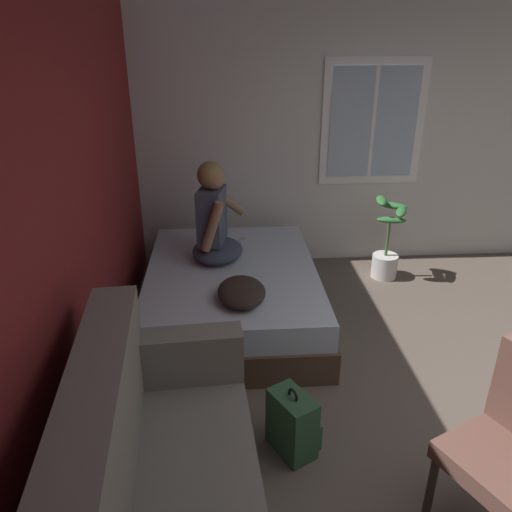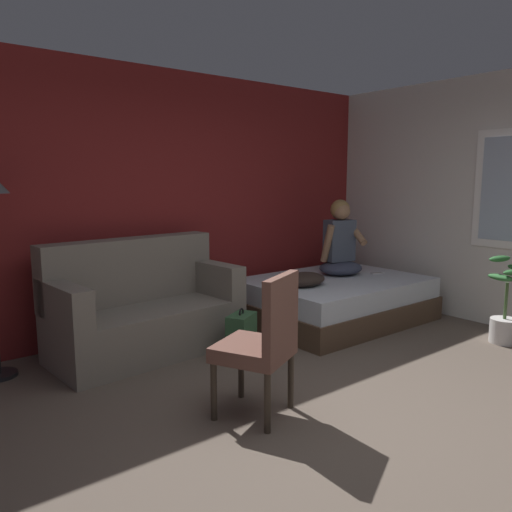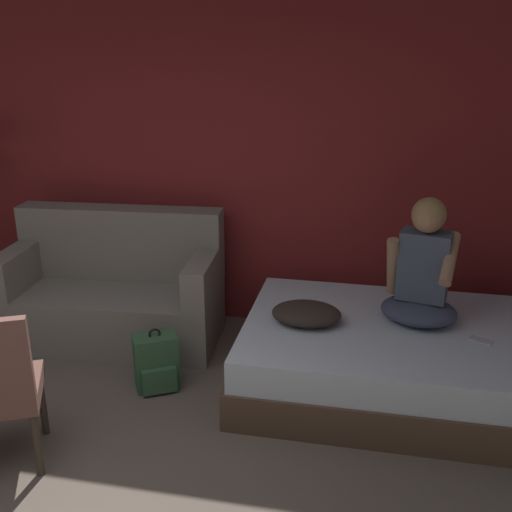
{
  "view_description": "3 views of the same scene",
  "coord_description": "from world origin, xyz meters",
  "px_view_note": "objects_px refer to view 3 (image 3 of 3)",
  "views": [
    {
      "loc": [
        -2.11,
        1.92,
        2.34
      ],
      "look_at": [
        0.59,
        1.73,
        1.11
      ],
      "focal_mm": 35.0,
      "sensor_mm": 36.0,
      "label": 1
    },
    {
      "loc": [
        -2.41,
        -1.89,
        1.59
      ],
      "look_at": [
        0.58,
        1.87,
        0.85
      ],
      "focal_mm": 35.0,
      "sensor_mm": 36.0,
      "label": 2
    },
    {
      "loc": [
        1.59,
        -1.94,
        2.3
      ],
      "look_at": [
        0.78,
        2.0,
        0.87
      ],
      "focal_mm": 42.0,
      "sensor_mm": 36.0,
      "label": 3
    }
  ],
  "objects_px": {
    "couch": "(116,291)",
    "backpack": "(157,363)",
    "bed": "(383,357)",
    "throw_pillow": "(306,313)",
    "cell_phone": "(481,340)",
    "person_seated": "(423,273)"
  },
  "relations": [
    {
      "from": "couch",
      "to": "cell_phone",
      "type": "relative_size",
      "value": 12.18
    },
    {
      "from": "couch",
      "to": "person_seated",
      "type": "bearing_deg",
      "value": -6.1
    },
    {
      "from": "backpack",
      "to": "cell_phone",
      "type": "xyz_separation_m",
      "value": [
        2.16,
        0.22,
        0.29
      ]
    },
    {
      "from": "couch",
      "to": "backpack",
      "type": "relative_size",
      "value": 3.83
    },
    {
      "from": "bed",
      "to": "throw_pillow",
      "type": "relative_size",
      "value": 4.13
    },
    {
      "from": "couch",
      "to": "backpack",
      "type": "height_order",
      "value": "couch"
    },
    {
      "from": "backpack",
      "to": "person_seated",
      "type": "bearing_deg",
      "value": 14.57
    },
    {
      "from": "couch",
      "to": "backpack",
      "type": "xyz_separation_m",
      "value": [
        0.61,
        -0.72,
        -0.2
      ]
    },
    {
      "from": "couch",
      "to": "throw_pillow",
      "type": "distance_m",
      "value": 1.69
    },
    {
      "from": "bed",
      "to": "person_seated",
      "type": "height_order",
      "value": "person_seated"
    },
    {
      "from": "couch",
      "to": "throw_pillow",
      "type": "xyz_separation_m",
      "value": [
        1.62,
        -0.45,
        0.16
      ]
    },
    {
      "from": "backpack",
      "to": "couch",
      "type": "bearing_deg",
      "value": 130.38
    },
    {
      "from": "throw_pillow",
      "to": "cell_phone",
      "type": "height_order",
      "value": "throw_pillow"
    },
    {
      "from": "cell_phone",
      "to": "couch",
      "type": "bearing_deg",
      "value": -75.0
    },
    {
      "from": "person_seated",
      "to": "cell_phone",
      "type": "height_order",
      "value": "person_seated"
    },
    {
      "from": "backpack",
      "to": "throw_pillow",
      "type": "distance_m",
      "value": 1.11
    },
    {
      "from": "bed",
      "to": "couch",
      "type": "bearing_deg",
      "value": 169.76
    },
    {
      "from": "person_seated",
      "to": "bed",
      "type": "bearing_deg",
      "value": -148.04
    },
    {
      "from": "bed",
      "to": "cell_phone",
      "type": "bearing_deg",
      "value": -10.02
    },
    {
      "from": "bed",
      "to": "throw_pillow",
      "type": "xyz_separation_m",
      "value": [
        -0.54,
        -0.06,
        0.31
      ]
    },
    {
      "from": "bed",
      "to": "cell_phone",
      "type": "xyz_separation_m",
      "value": [
        0.6,
        -0.11,
        0.25
      ]
    },
    {
      "from": "backpack",
      "to": "cell_phone",
      "type": "height_order",
      "value": "cell_phone"
    }
  ]
}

